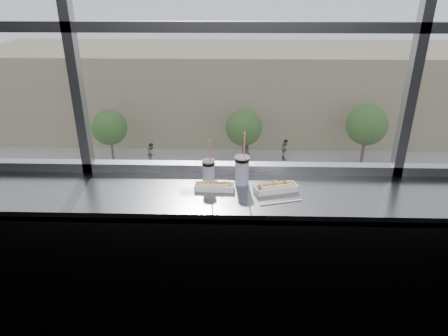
{
  "coord_description": "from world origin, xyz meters",
  "views": [
    {
      "loc": [
        -0.04,
        -0.88,
        2.19
      ],
      "look_at": [
        -0.1,
        1.23,
        1.25
      ],
      "focal_mm": 32.0,
      "sensor_mm": 36.0,
      "label": 1
    }
  ],
  "objects_px": {
    "car_near_c": "(231,234)",
    "pedestrian_a": "(152,152)",
    "tree_right": "(367,125)",
    "car_near_d": "(395,236)",
    "car_far_c": "(395,174)",
    "tree_left": "(109,128)",
    "hotdog_tray_left": "(215,186)",
    "car_near_b": "(128,230)",
    "hotdog_tray_right": "(276,187)",
    "soda_cup_right": "(242,169)",
    "soda_cup_left": "(209,171)",
    "loose_straw": "(281,202)",
    "pedestrian_b": "(246,151)",
    "tree_center": "(244,128)",
    "wrapper": "(188,190)",
    "pedestrian_c": "(285,147)",
    "car_far_b": "(240,173)"
  },
  "relations": [
    {
      "from": "car_near_c",
      "to": "pedestrian_a",
      "type": "xyz_separation_m",
      "value": [
        -6.61,
        11.6,
        0.09
      ]
    },
    {
      "from": "tree_right",
      "to": "car_near_d",
      "type": "bearing_deg",
      "value": -97.87
    },
    {
      "from": "car_far_c",
      "to": "tree_left",
      "type": "height_order",
      "value": "tree_left"
    },
    {
      "from": "hotdog_tray_left",
      "to": "car_near_b",
      "type": "xyz_separation_m",
      "value": [
        -5.71,
        16.26,
        -10.96
      ]
    },
    {
      "from": "hotdog_tray_right",
      "to": "soda_cup_right",
      "type": "xyz_separation_m",
      "value": [
        -0.2,
        0.1,
        0.07
      ]
    },
    {
      "from": "hotdog_tray_left",
      "to": "soda_cup_left",
      "type": "distance_m",
      "value": 0.1
    },
    {
      "from": "pedestrian_a",
      "to": "tree_left",
      "type": "height_order",
      "value": "tree_left"
    },
    {
      "from": "soda_cup_left",
      "to": "loose_straw",
      "type": "bearing_deg",
      "value": -27.83
    },
    {
      "from": "hotdog_tray_right",
      "to": "tree_left",
      "type": "bearing_deg",
      "value": 93.31
    },
    {
      "from": "tree_right",
      "to": "hotdog_tray_right",
      "type": "bearing_deg",
      "value": -109.7
    },
    {
      "from": "pedestrian_b",
      "to": "loose_straw",
      "type": "bearing_deg",
      "value": -1.28
    },
    {
      "from": "hotdog_tray_right",
      "to": "soda_cup_left",
      "type": "relative_size",
      "value": 0.9
    },
    {
      "from": "soda_cup_left",
      "to": "pedestrian_a",
      "type": "xyz_separation_m",
      "value": [
        -6.63,
        27.78,
        -11.06
      ]
    },
    {
      "from": "hotdog_tray_left",
      "to": "car_far_c",
      "type": "distance_m",
      "value": 29.08
    },
    {
      "from": "car_far_c",
      "to": "pedestrian_a",
      "type": "xyz_separation_m",
      "value": [
        -18.3,
        3.6,
        0.05
      ]
    },
    {
      "from": "car_near_c",
      "to": "tree_right",
      "type": "height_order",
      "value": "tree_right"
    },
    {
      "from": "loose_straw",
      "to": "tree_center",
      "type": "relative_size",
      "value": 0.05
    },
    {
      "from": "wrapper",
      "to": "car_near_d",
      "type": "xyz_separation_m",
      "value": [
        8.98,
        16.3,
        -11.05
      ]
    },
    {
      "from": "pedestrian_a",
      "to": "tree_right",
      "type": "bearing_deg",
      "value": -88.65
    },
    {
      "from": "loose_straw",
      "to": "car_near_d",
      "type": "height_order",
      "value": "loose_straw"
    },
    {
      "from": "car_near_b",
      "to": "pedestrian_b",
      "type": "relative_size",
      "value": 3.37
    },
    {
      "from": "soda_cup_right",
      "to": "car_near_d",
      "type": "height_order",
      "value": "soda_cup_right"
    },
    {
      "from": "car_near_d",
      "to": "tree_center",
      "type": "bearing_deg",
      "value": 33.39
    },
    {
      "from": "car_near_c",
      "to": "pedestrian_c",
      "type": "height_order",
      "value": "pedestrian_c"
    },
    {
      "from": "wrapper",
      "to": "car_near_c",
      "type": "distance_m",
      "value": 19.71
    },
    {
      "from": "tree_center",
      "to": "loose_straw",
      "type": "bearing_deg",
      "value": -90.84
    },
    {
      "from": "car_near_d",
      "to": "tree_center",
      "type": "relative_size",
      "value": 1.31
    },
    {
      "from": "loose_straw",
      "to": "car_far_c",
      "type": "bearing_deg",
      "value": 48.91
    },
    {
      "from": "wrapper",
      "to": "car_near_b",
      "type": "height_order",
      "value": "wrapper"
    },
    {
      "from": "soda_cup_right",
      "to": "tree_center",
      "type": "relative_size",
      "value": 0.07
    },
    {
      "from": "soda_cup_right",
      "to": "tree_left",
      "type": "height_order",
      "value": "soda_cup_right"
    },
    {
      "from": "pedestrian_a",
      "to": "tree_right",
      "type": "distance_m",
      "value": 17.31
    },
    {
      "from": "tree_left",
      "to": "hotdog_tray_right",
      "type": "bearing_deg",
      "value": -69.81
    },
    {
      "from": "car_near_d",
      "to": "pedestrian_b",
      "type": "bearing_deg",
      "value": 32.21
    },
    {
      "from": "hotdog_tray_left",
      "to": "soda_cup_left",
      "type": "height_order",
      "value": "soda_cup_left"
    },
    {
      "from": "soda_cup_left",
      "to": "wrapper",
      "type": "xyz_separation_m",
      "value": [
        -0.12,
        -0.11,
        -0.08
      ]
    },
    {
      "from": "loose_straw",
      "to": "car_near_b",
      "type": "relative_size",
      "value": 0.04
    },
    {
      "from": "hotdog_tray_left",
      "to": "soda_cup_right",
      "type": "height_order",
      "value": "soda_cup_right"
    },
    {
      "from": "loose_straw",
      "to": "hotdog_tray_left",
      "type": "bearing_deg",
      "value": 141.93
    },
    {
      "from": "hotdog_tray_left",
      "to": "pedestrian_c",
      "type": "xyz_separation_m",
      "value": [
        4.35,
        29.27,
        -11.04
      ]
    },
    {
      "from": "tree_left",
      "to": "pedestrian_b",
      "type": "bearing_deg",
      "value": 1.06
    },
    {
      "from": "loose_straw",
      "to": "tree_center",
      "type": "distance_m",
      "value": 29.8
    },
    {
      "from": "car_near_c",
      "to": "tree_right",
      "type": "xyz_separation_m",
      "value": [
        10.55,
        12.0,
        2.41
      ]
    },
    {
      "from": "hotdog_tray_left",
      "to": "car_near_c",
      "type": "xyz_separation_m",
      "value": [
        -0.06,
        16.26,
        -11.09
      ]
    },
    {
      "from": "tree_center",
      "to": "tree_left",
      "type": "bearing_deg",
      "value": 180.0
    },
    {
      "from": "tree_center",
      "to": "tree_right",
      "type": "height_order",
      "value": "tree_right"
    },
    {
      "from": "soda_cup_right",
      "to": "loose_straw",
      "type": "relative_size",
      "value": 1.36
    },
    {
      "from": "hotdog_tray_right",
      "to": "car_far_b",
      "type": "xyz_separation_m",
      "value": [
        0.14,
        24.27,
        -11.12
      ]
    },
    {
      "from": "soda_cup_right",
      "to": "tree_center",
      "type": "height_order",
      "value": "soda_cup_right"
    },
    {
      "from": "car_near_c",
      "to": "car_far_c",
      "type": "bearing_deg",
      "value": -56.52
    }
  ]
}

